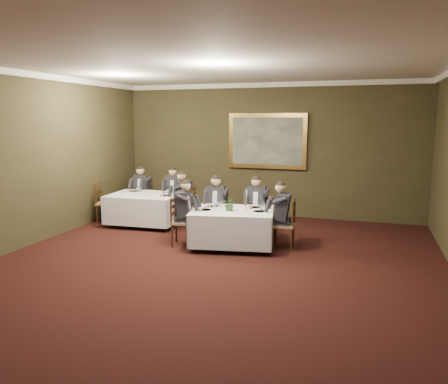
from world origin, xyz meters
The scene contains 26 objects.
ground centered at (0.00, 0.00, 0.00)m, with size 10.00×10.00×0.00m, color black.
ceiling centered at (0.00, 0.00, 3.50)m, with size 8.00×10.00×0.10m, color silver.
back_wall centered at (0.00, 5.00, 1.75)m, with size 8.00×0.10×3.50m, color #34321A.
crown_molding centered at (0.00, 0.00, 3.44)m, with size 8.00×10.00×0.12m.
table_main centered at (-0.01, 1.83, 0.45)m, with size 1.85×1.53×0.67m.
table_second centered at (-2.60, 2.95, 0.45)m, with size 1.75×1.37×0.67m.
chair_main_backleft centered at (-0.60, 2.58, 0.28)m, with size 0.45×0.43×1.00m.
diner_main_backleft centered at (-0.60, 2.57, 0.51)m, with size 0.43×0.49×1.35m.
chair_main_backright centered at (0.27, 2.74, 0.28)m, with size 0.45×0.43×1.00m.
diner_main_backright centered at (0.27, 2.73, 0.51)m, with size 0.43×0.49×1.35m.
chair_main_endleft centered at (-1.04, 1.64, 0.28)m, with size 0.50×0.51×1.00m.
diner_main_endleft centered at (-1.03, 1.64, 0.51)m, with size 0.55×0.49×1.35m.
chair_main_endright centered at (1.01, 2.01, 0.28)m, with size 0.45×0.47×1.00m.
diner_main_endright centered at (1.00, 2.01, 0.51)m, with size 0.50×0.44×1.35m.
chair_sec_backleft centered at (-3.10, 3.79, 0.28)m, with size 0.49×0.47×1.00m.
diner_sec_backleft centered at (-3.10, 3.77, 0.51)m, with size 0.46×0.52×1.35m.
chair_sec_backright centered at (-2.20, 3.84, 0.28)m, with size 0.45×0.43×1.00m.
diner_sec_backright centered at (-2.20, 3.83, 0.51)m, with size 0.42×0.49×1.35m.
chair_sec_endright centered at (-1.54, 3.01, 0.28)m, with size 0.45×0.47×1.00m.
diner_sec_endright centered at (-1.55, 3.01, 0.51)m, with size 0.51×0.44×1.35m.
chair_sec_endleft centered at (-3.66, 2.89, 0.28)m, with size 0.51×0.53×1.00m.
centerpiece centered at (-0.04, 1.75, 0.91)m, with size 0.26×0.23×0.29m, color #2D5926.
candlestick centered at (0.27, 1.86, 0.92)m, with size 0.06×0.06×0.44m.
place_setting_table_main centered at (-0.46, 2.11, 0.80)m, with size 0.33×0.31×0.14m.
place_setting_table_second centered at (-3.02, 3.30, 0.80)m, with size 0.33×0.31×0.14m.
painting centered at (-0.01, 4.94, 2.00)m, with size 2.08×0.09×1.45m.
Camera 1 is at (2.50, -6.38, 2.56)m, focal length 35.00 mm.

